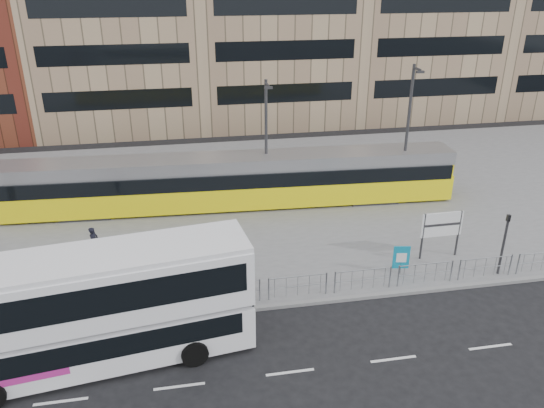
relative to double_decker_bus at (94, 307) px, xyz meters
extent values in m
plane|color=black|center=(8.80, 2.11, -2.43)|extent=(120.00, 120.00, 0.00)
cube|color=slate|center=(8.80, 14.11, -2.36)|extent=(64.00, 24.00, 0.15)
cube|color=gray|center=(8.80, 2.16, -2.36)|extent=(64.00, 0.25, 0.17)
cube|color=tan|center=(26.80, 36.11, 8.07)|extent=(14.00, 16.00, 21.00)
cylinder|color=#95989D|center=(10.80, 2.61, -1.23)|extent=(32.00, 0.05, 0.05)
cylinder|color=#95989D|center=(10.80, 2.61, -1.73)|extent=(32.00, 0.04, 0.04)
cube|color=white|center=(9.80, -1.89, -2.43)|extent=(62.00, 0.12, 0.01)
cube|color=white|center=(0.00, 0.00, -1.36)|extent=(11.51, 4.11, 1.74)
cube|color=white|center=(0.00, 0.00, 0.79)|extent=(11.51, 4.11, 2.15)
cube|color=white|center=(0.00, 0.00, 1.92)|extent=(11.50, 4.01, 0.31)
cube|color=black|center=(0.51, 0.07, -0.95)|extent=(9.49, 3.87, 0.87)
cube|color=black|center=(0.00, 0.00, 0.99)|extent=(10.91, 4.07, 1.13)
cube|color=#BC2587|center=(-2.54, -0.35, -1.41)|extent=(3.40, 3.03, 0.51)
cylinder|color=black|center=(3.42, -0.85, -1.92)|extent=(1.06, 0.44, 1.02)
cylinder|color=black|center=(3.07, 1.74, -1.92)|extent=(1.06, 0.44, 1.02)
cylinder|color=black|center=(-3.73, 0.81, -1.92)|extent=(1.06, 0.44, 1.02)
cube|color=#FFED0D|center=(6.45, 13.04, -1.37)|extent=(27.10, 3.84, 1.54)
cube|color=black|center=(6.45, 13.04, -0.31)|extent=(26.71, 3.86, 0.87)
cube|color=#9E9EA2|center=(6.45, 13.04, 0.51)|extent=(27.09, 3.64, 0.77)
cube|color=#FFED0D|center=(19.36, 12.43, -0.74)|extent=(1.26, 2.23, 2.51)
cube|color=#FFED0D|center=(-6.46, 13.66, -0.74)|extent=(1.26, 2.23, 2.51)
cylinder|color=#2D2D30|center=(6.45, 13.04, -0.65)|extent=(2.41, 2.41, 2.89)
cube|color=#2D2D30|center=(15.12, 12.63, -2.04)|extent=(3.01, 2.56, 0.48)
cube|color=#2D2D30|center=(-2.23, 13.46, -2.04)|extent=(3.01, 2.56, 0.48)
cylinder|color=#2D2D30|center=(14.92, 4.82, -1.06)|extent=(0.11, 0.11, 2.45)
cylinder|color=#2D2D30|center=(16.84, 4.85, -1.06)|extent=(0.11, 0.11, 2.45)
cube|color=white|center=(15.88, 4.83, -0.47)|extent=(2.14, 0.11, 1.28)
cylinder|color=#2D2D30|center=(13.35, 3.65, -1.89)|extent=(0.06, 0.06, 0.78)
cube|color=#0B84AB|center=(13.35, 3.65, -1.41)|extent=(0.78, 0.19, 1.17)
cube|color=white|center=(13.35, 3.62, -1.41)|extent=(0.48, 0.09, 0.49)
imported|color=black|center=(-1.11, 7.83, -1.45)|extent=(0.60, 0.72, 1.67)
cylinder|color=#2D2D30|center=(5.02, 2.61, -0.78)|extent=(0.12, 0.12, 3.00)
imported|color=#2D2D30|center=(5.02, 2.61, 0.32)|extent=(0.19, 0.22, 1.00)
cylinder|color=#2D2D30|center=(17.98, 2.81, -0.78)|extent=(0.12, 0.12, 3.00)
imported|color=#2D2D30|center=(17.98, 2.81, 0.32)|extent=(0.18, 0.21, 1.00)
cylinder|color=#2D2D30|center=(8.52, 13.15, 1.51)|extent=(0.18, 0.18, 7.59)
cylinder|color=#2D2D30|center=(8.52, 12.75, 5.11)|extent=(0.14, 0.90, 0.14)
cube|color=#2D2D30|center=(8.52, 12.30, 5.01)|extent=(0.45, 0.20, 0.12)
cylinder|color=#2D2D30|center=(16.95, 12.16, 1.90)|extent=(0.18, 0.18, 8.36)
cylinder|color=#2D2D30|center=(16.95, 11.76, 5.88)|extent=(0.14, 0.90, 0.14)
cube|color=#2D2D30|center=(16.95, 11.31, 5.78)|extent=(0.45, 0.20, 0.12)
camera|label=1|loc=(3.44, -16.70, 11.09)|focal=35.00mm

